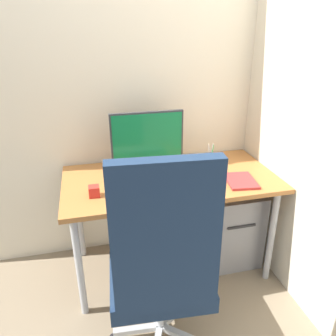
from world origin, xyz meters
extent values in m
plane|color=gray|center=(0.00, 0.00, 0.00)|extent=(8.00, 8.00, 0.00)
cube|color=beige|center=(0.00, 0.39, 1.40)|extent=(2.95, 0.04, 2.80)
cube|color=beige|center=(0.73, -0.22, 1.40)|extent=(0.04, 2.27, 2.80)
cube|color=#B27038|center=(0.00, 0.00, 0.72)|extent=(1.39, 0.72, 0.03)
cylinder|color=#B2B5BA|center=(-0.63, -0.29, 0.35)|extent=(0.04, 0.04, 0.70)
cylinder|color=#B2B5BA|center=(0.63, -0.29, 0.35)|extent=(0.04, 0.04, 0.70)
cylinder|color=#B2B5BA|center=(-0.63, 0.29, 0.35)|extent=(0.04, 0.04, 0.70)
cylinder|color=#B2B5BA|center=(0.63, 0.29, 0.35)|extent=(0.04, 0.04, 0.70)
cube|color=silver|center=(-0.34, -0.56, 0.07)|extent=(0.27, 0.06, 0.03)
cube|color=silver|center=(-0.10, -0.65, 0.07)|extent=(0.23, 0.20, 0.03)
sphere|color=black|center=(0.02, -0.43, 0.03)|extent=(0.05, 0.05, 0.05)
cube|color=silver|center=(-0.09, -0.50, 0.07)|extent=(0.25, 0.17, 0.03)
sphere|color=black|center=(-0.27, -0.31, 0.03)|extent=(0.05, 0.05, 0.05)
cube|color=silver|center=(-0.24, -0.44, 0.07)|extent=(0.10, 0.27, 0.03)
cylinder|color=silver|center=(-0.21, -0.57, 0.22)|extent=(0.04, 0.04, 0.28)
cube|color=navy|center=(-0.21, -0.57, 0.41)|extent=(0.56, 0.49, 0.10)
cube|color=navy|center=(-0.22, -0.79, 0.83)|extent=(0.47, 0.11, 0.74)
cube|color=gray|center=(0.45, 0.03, 0.29)|extent=(0.41, 0.46, 0.57)
cube|color=#262628|center=(0.45, -0.20, 0.40)|extent=(0.20, 0.01, 0.02)
cube|color=#333338|center=(-0.12, 0.16, 0.74)|extent=(0.22, 0.17, 0.01)
cube|color=#333338|center=(-0.12, 0.17, 0.77)|extent=(0.04, 0.02, 0.06)
cube|color=#333338|center=(-0.12, 0.17, 0.96)|extent=(0.49, 0.02, 0.34)
cube|color=#14723F|center=(-0.12, 0.16, 0.96)|extent=(0.47, 0.01, 0.32)
cube|color=black|center=(-0.17, -0.19, 0.74)|extent=(0.48, 0.16, 0.02)
cube|color=gray|center=(-0.17, -0.19, 0.76)|extent=(0.44, 0.13, 0.00)
ellipsoid|color=slate|center=(0.20, -0.24, 0.75)|extent=(0.07, 0.09, 0.03)
cylinder|color=slate|center=(0.32, 0.12, 0.77)|extent=(0.08, 0.08, 0.08)
cylinder|color=silver|center=(0.31, 0.12, 0.83)|extent=(0.02, 0.01, 0.12)
cylinder|color=silver|center=(0.33, 0.12, 0.83)|extent=(0.02, 0.01, 0.12)
torus|color=#333338|center=(0.32, 0.12, 0.78)|extent=(0.04, 0.03, 0.01)
cylinder|color=#3FAD59|center=(0.34, 0.13, 0.82)|extent=(0.02, 0.01, 0.13)
cube|color=#B23333|center=(0.42, -0.18, 0.74)|extent=(0.21, 0.26, 0.02)
cube|color=red|center=(-0.50, -0.14, 0.76)|extent=(0.06, 0.06, 0.06)
camera|label=1|loc=(-0.50, -1.91, 1.67)|focal=35.32mm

